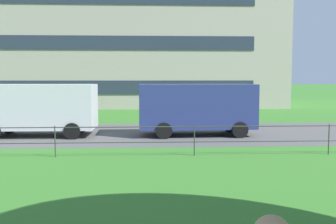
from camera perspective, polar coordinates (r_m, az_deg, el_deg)
The scene contains 5 objects.
street_strip at distance 17.91m, azimuth -5.25°, elevation -3.08°, with size 80.00×7.43×0.01m, color #565454.
park_fence at distance 12.62m, azimuth -6.24°, elevation -3.44°, with size 31.20×0.04×1.00m.
panel_van_left at distance 17.76m, azimuth -18.57°, elevation 0.72°, with size 5.02×2.15×2.24m.
panel_van_far_left at distance 17.16m, azimuth 4.22°, elevation 0.83°, with size 5.06×2.22×2.24m.
apartment_building_background at distance 38.28m, azimuth -15.39°, elevation 14.52°, with size 39.36×11.71×17.90m.
Camera 1 is at (0.74, 2.35, 2.52)m, focal length 41.84 mm.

